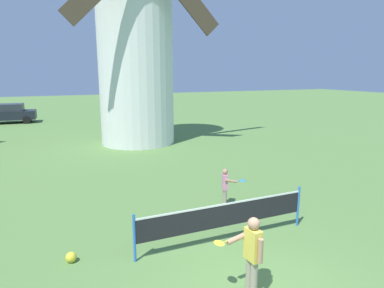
{
  "coord_description": "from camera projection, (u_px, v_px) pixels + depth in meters",
  "views": [
    {
      "loc": [
        -3.32,
        -4.75,
        4.05
      ],
      "look_at": [
        0.43,
        3.87,
        2.05
      ],
      "focal_mm": 31.52,
      "sensor_mm": 36.0,
      "label": 1
    }
  ],
  "objects": [
    {
      "name": "windmill",
      "position": [
        135.0,
        22.0,
        18.45
      ],
      "size": [
        8.06,
        4.88,
        13.97
      ],
      "color": "white",
      "rests_on": "ground_plane"
    },
    {
      "name": "tennis_net",
      "position": [
        225.0,
        215.0,
        8.1
      ],
      "size": [
        4.51,
        0.06,
        1.1
      ],
      "color": "blue",
      "rests_on": "ground_plane"
    },
    {
      "name": "player_near",
      "position": [
        252.0,
        251.0,
        6.15
      ],
      "size": [
        0.83,
        0.54,
        1.51
      ],
      "color": "#9E937F",
      "rests_on": "ground_plane"
    },
    {
      "name": "player_far",
      "position": [
        226.0,
        185.0,
        10.31
      ],
      "size": [
        0.68,
        0.65,
        1.19
      ],
      "color": "#9E937F",
      "rests_on": "ground_plane"
    },
    {
      "name": "stray_ball",
      "position": [
        71.0,
        257.0,
        7.32
      ],
      "size": [
        0.23,
        0.23,
        0.23
      ],
      "primitive_type": "sphere",
      "color": "yellow",
      "rests_on": "ground_plane"
    },
    {
      "name": "parked_car_black",
      "position": [
        9.0,
        113.0,
        27.28
      ],
      "size": [
        4.13,
        2.09,
        1.56
      ],
      "color": "#1E232D",
      "rests_on": "ground_plane"
    }
  ]
}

